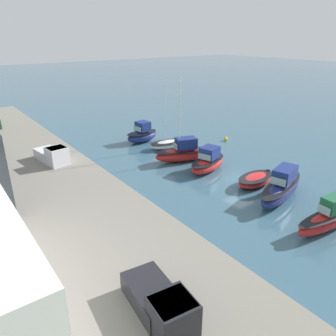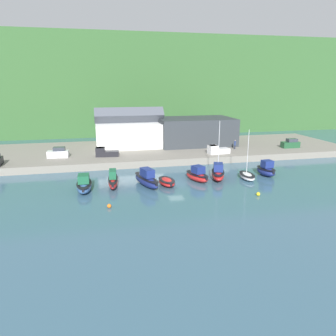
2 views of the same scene
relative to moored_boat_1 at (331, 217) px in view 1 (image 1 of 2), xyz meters
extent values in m
plane|color=#385B70|center=(10.35, -1.31, -1.01)|extent=(320.00, 320.00, 0.00)
ellipsoid|color=red|center=(0.01, 0.07, -0.27)|extent=(2.06, 7.43, 1.47)
ellipsoid|color=black|center=(0.01, 0.07, 0.24)|extent=(2.13, 7.58, 0.12)
cube|color=#195638|center=(-0.02, -0.30, 1.10)|extent=(1.31, 2.65, 1.27)
cube|color=#8CA5B2|center=(0.09, 1.13, 0.91)|extent=(1.00, 0.18, 0.63)
ellipsoid|color=navy|center=(5.34, -1.13, -0.19)|extent=(4.01, 8.06, 1.65)
ellipsoid|color=black|center=(5.34, -1.13, 0.39)|extent=(4.13, 8.23, 0.12)
cube|color=navy|center=(5.45, -1.50, 1.30)|extent=(2.17, 3.03, 1.31)
cube|color=#8CA5B2|center=(5.04, -0.04, 1.10)|extent=(1.32, 0.46, 0.66)
cube|color=black|center=(6.34, -4.71, 0.14)|extent=(0.42, 0.37, 0.56)
ellipsoid|color=red|center=(8.64, -1.58, -0.48)|extent=(2.78, 4.88, 1.07)
ellipsoid|color=black|center=(8.64, -1.58, -0.10)|extent=(2.88, 4.99, 0.12)
cube|color=black|center=(8.86, -3.79, -0.26)|extent=(0.39, 0.31, 0.56)
ellipsoid|color=red|center=(14.29, -0.28, -0.30)|extent=(3.80, 6.03, 1.42)
ellipsoid|color=black|center=(14.29, -0.28, 0.20)|extent=(3.92, 6.17, 0.12)
cube|color=navy|center=(14.38, -0.55, 1.04)|extent=(2.18, 2.38, 1.25)
cube|color=#8CA5B2|center=(14.04, 0.53, 0.85)|extent=(1.47, 0.54, 0.63)
cube|color=black|center=(15.09, -2.83, -0.02)|extent=(0.43, 0.37, 0.56)
ellipsoid|color=red|center=(18.24, 0.06, -0.24)|extent=(4.18, 7.12, 1.55)
ellipsoid|color=black|center=(18.24, 0.06, 0.31)|extent=(4.30, 7.28, 0.12)
cube|color=navy|center=(18.13, -0.26, 1.18)|extent=(2.25, 2.76, 1.29)
cube|color=#8CA5B2|center=(18.57, 1.01, 0.99)|extent=(1.37, 0.55, 0.64)
cylinder|color=silver|center=(18.41, 0.55, 4.82)|extent=(0.10, 0.10, 8.55)
ellipsoid|color=silver|center=(23.16, -1.29, -0.50)|extent=(2.78, 5.23, 1.02)
ellipsoid|color=black|center=(23.16, -1.29, -0.15)|extent=(2.88, 5.34, 0.12)
cylinder|color=silver|center=(23.21, -0.91, 3.82)|extent=(0.10, 0.10, 7.63)
ellipsoid|color=navy|center=(27.51, 0.04, -0.22)|extent=(2.74, 4.82, 1.58)
ellipsoid|color=black|center=(27.51, 0.04, 0.33)|extent=(2.84, 4.92, 0.12)
cube|color=navy|center=(27.53, -0.19, 1.22)|extent=(1.89, 1.77, 1.29)
cube|color=#8CA5B2|center=(27.44, 0.77, 1.02)|extent=(1.58, 0.24, 0.65)
cube|color=black|center=(27.71, -2.15, 0.09)|extent=(0.38, 0.31, 0.56)
cube|color=black|center=(0.51, 16.34, 0.95)|extent=(3.71, 2.38, 1.10)
cube|color=black|center=(-1.50, 16.57, 1.35)|extent=(2.09, 2.10, 1.90)
cube|color=#2D333D|center=(-1.50, 16.57, 2.05)|extent=(1.81, 1.97, 0.50)
cube|color=silver|center=(24.32, 13.90, 0.95)|extent=(3.74, 2.43, 1.10)
cube|color=silver|center=(22.31, 13.64, 1.35)|extent=(2.12, 2.13, 1.90)
cube|color=#2D333D|center=(22.31, 13.64, 2.05)|extent=(1.84, 1.99, 0.50)
cylinder|color=#232838|center=(29.23, 17.66, 0.83)|extent=(0.32, 0.32, 0.85)
cylinder|color=navy|center=(29.23, 17.66, 1.78)|extent=(0.40, 0.40, 1.05)
sphere|color=yellow|center=(20.83, -9.81, -0.73)|extent=(0.56, 0.56, 0.56)
camera|label=1|loc=(-10.27, 23.28, 13.16)|focal=35.00mm
camera|label=2|loc=(-2.64, -51.93, 15.35)|focal=35.00mm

